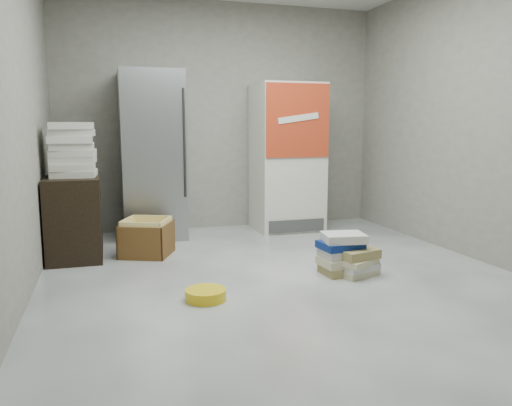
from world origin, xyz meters
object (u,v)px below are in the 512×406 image
Objects in this scene: coke_cooler at (287,157)px; phonebook_stack_main at (342,253)px; steel_fridge at (152,156)px; wood_shelf at (75,217)px; cardboard_box at (147,240)px.

coke_cooler reaches higher than phonebook_stack_main.
steel_fridge is 2.57m from phonebook_stack_main.
wood_shelf is 1.96× the size of phonebook_stack_main.
coke_cooler is at bearing 84.10° from phonebook_stack_main.
steel_fridge reaches higher than coke_cooler.
coke_cooler is 4.40× the size of phonebook_stack_main.
coke_cooler is at bearing 48.04° from cardboard_box.
phonebook_stack_main is (2.27, -1.26, -0.22)m from wood_shelf.
wood_shelf is at bearing -163.72° from coke_cooler.
steel_fridge is 1.23m from wood_shelf.
coke_cooler reaches higher than wood_shelf.
phonebook_stack_main is 0.68× the size of cardboard_box.
cardboard_box is at bearing -100.28° from steel_fridge.
phonebook_stack_main is at bearing -54.24° from steel_fridge.
coke_cooler is 2.13m from phonebook_stack_main.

